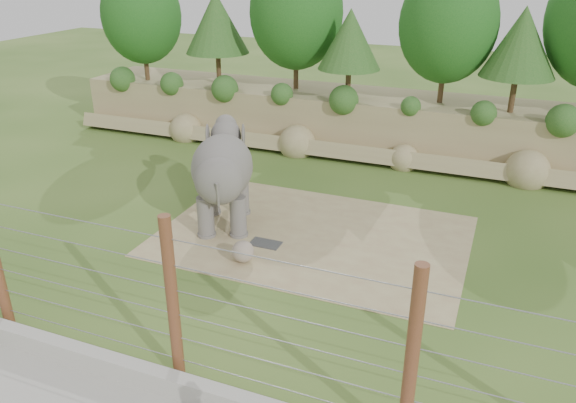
% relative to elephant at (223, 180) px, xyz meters
% --- Properties ---
extents(ground, '(90.00, 90.00, 0.00)m').
position_rel_elephant_xyz_m(ground, '(2.65, -2.71, -1.66)').
color(ground, '#34571C').
rests_on(ground, ground).
extents(back_embankment, '(30.00, 5.52, 8.77)m').
position_rel_elephant_xyz_m(back_embankment, '(3.24, 9.97, 2.31)').
color(back_embankment, '#97845B').
rests_on(back_embankment, ground).
extents(dirt_patch, '(10.00, 7.00, 0.02)m').
position_rel_elephant_xyz_m(dirt_patch, '(3.15, 0.29, -1.65)').
color(dirt_patch, '#9E835B').
rests_on(dirt_patch, ground).
extents(drain_grate, '(1.00, 0.60, 0.03)m').
position_rel_elephant_xyz_m(drain_grate, '(1.91, -0.83, -1.62)').
color(drain_grate, '#262628').
rests_on(drain_grate, dirt_patch).
extents(elephant, '(3.20, 4.45, 3.31)m').
position_rel_elephant_xyz_m(elephant, '(0.00, 0.00, 0.00)').
color(elephant, '#68625C').
rests_on(elephant, ground).
extents(stone_ball, '(0.68, 0.68, 0.68)m').
position_rel_elephant_xyz_m(stone_ball, '(1.73, -2.11, -1.30)').
color(stone_ball, gray).
rests_on(stone_ball, dirt_patch).
extents(retaining_wall, '(26.00, 0.35, 0.50)m').
position_rel_elephant_xyz_m(retaining_wall, '(2.65, -7.71, -1.41)').
color(retaining_wall, '#B2AEA4').
rests_on(retaining_wall, ground).
extents(barrier_fence, '(20.26, 0.26, 4.00)m').
position_rel_elephant_xyz_m(barrier_fence, '(2.65, -7.21, 0.34)').
color(barrier_fence, brown).
rests_on(barrier_fence, ground).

